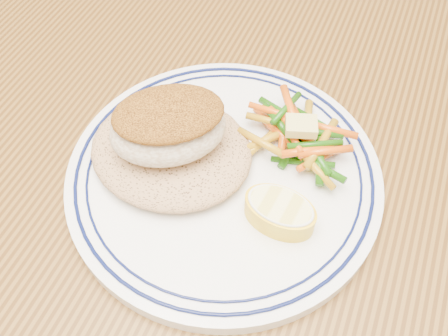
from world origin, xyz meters
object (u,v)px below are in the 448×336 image
fish_fillet (168,126)px  lemon_wedge (280,211)px  dining_table (231,213)px  plate (224,175)px  rice_pilaf (171,148)px  vegetable_pile (297,135)px

fish_fillet → lemon_wedge: (0.11, -0.02, -0.03)m
fish_fillet → lemon_wedge: 0.11m
dining_table → plate: 0.11m
rice_pilaf → vegetable_pile: bearing=29.8°
fish_fillet → vegetable_pile: 0.12m
dining_table → plate: plate is taller
rice_pilaf → fish_fillet: (0.00, -0.00, 0.03)m
plate → rice_pilaf: 0.05m
fish_fillet → lemon_wedge: fish_fillet is taller
dining_table → lemon_wedge: size_ratio=23.55×
lemon_wedge → vegetable_pile: bearing=97.5°
lemon_wedge → dining_table: bearing=139.4°
vegetable_pile → lemon_wedge: bearing=-82.5°
dining_table → rice_pilaf: bearing=-149.2°
vegetable_pile → lemon_wedge: (0.01, -0.08, -0.00)m
plate → rice_pilaf: rice_pilaf is taller
plate → rice_pilaf: size_ratio=1.91×
plate → vegetable_pile: bearing=47.0°
vegetable_pile → lemon_wedge: size_ratio=1.65×
rice_pilaf → vegetable_pile: same height
plate → dining_table: bearing=94.1°
dining_table → rice_pilaf: 0.14m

